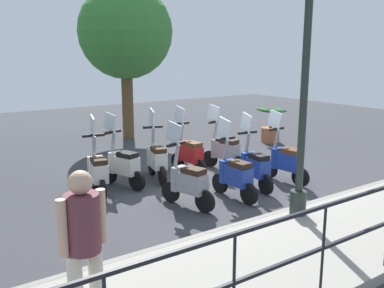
% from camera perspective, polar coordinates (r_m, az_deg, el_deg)
% --- Properties ---
extents(ground_plane, '(28.00, 28.00, 0.00)m').
position_cam_1_polar(ground_plane, '(9.14, 3.31, -5.36)').
color(ground_plane, '#38383D').
extents(promenade_walkway, '(2.20, 20.00, 0.15)m').
position_cam_1_polar(promenade_walkway, '(7.06, 19.52, -10.89)').
color(promenade_walkway, gray).
rests_on(promenade_walkway, ground_plane).
extents(lamp_post_near, '(0.26, 0.90, 4.27)m').
position_cam_1_polar(lamp_post_near, '(6.87, 14.68, 5.83)').
color(lamp_post_near, '#232D28').
rests_on(lamp_post_near, promenade_walkway).
extents(pedestrian_distant, '(0.37, 0.48, 1.59)m').
position_cam_1_polar(pedestrian_distant, '(4.12, -14.26, -12.31)').
color(pedestrian_distant, beige).
rests_on(pedestrian_distant, promenade_walkway).
extents(tree_distant, '(2.91, 2.91, 4.81)m').
position_cam_1_polar(tree_distant, '(13.75, -8.88, 14.49)').
color(tree_distant, brown).
rests_on(tree_distant, ground_plane).
extents(potted_palm, '(1.06, 0.66, 1.05)m').
position_cam_1_polar(potted_palm, '(13.44, 10.42, 2.14)').
color(potted_palm, '#9E5B3D').
rests_on(potted_palm, ground_plane).
extents(scooter_near_0, '(1.23, 0.44, 1.54)m').
position_cam_1_polar(scooter_near_0, '(9.34, 12.36, -2.16)').
color(scooter_near_0, black).
rests_on(scooter_near_0, ground_plane).
extents(scooter_near_1, '(1.23, 0.45, 1.54)m').
position_cam_1_polar(scooter_near_1, '(8.79, 8.31, -2.91)').
color(scooter_near_1, black).
rests_on(scooter_near_1, ground_plane).
extents(scooter_near_2, '(1.23, 0.44, 1.54)m').
position_cam_1_polar(scooter_near_2, '(8.15, 5.68, -4.06)').
color(scooter_near_2, black).
rests_on(scooter_near_2, ground_plane).
extents(scooter_near_3, '(1.21, 0.52, 1.54)m').
position_cam_1_polar(scooter_near_3, '(7.68, -0.60, -5.02)').
color(scooter_near_3, black).
rests_on(scooter_near_3, ground_plane).
extents(scooter_far_0, '(1.22, 0.51, 1.54)m').
position_cam_1_polar(scooter_far_0, '(10.11, 4.30, -0.81)').
color(scooter_far_0, black).
rests_on(scooter_far_0, ground_plane).
extents(scooter_far_1, '(1.23, 0.44, 1.54)m').
position_cam_1_polar(scooter_far_1, '(9.80, -0.45, -1.20)').
color(scooter_far_1, black).
rests_on(scooter_far_1, ground_plane).
extents(scooter_far_2, '(1.21, 0.52, 1.54)m').
position_cam_1_polar(scooter_far_2, '(9.33, -4.73, -1.92)').
color(scooter_far_2, black).
rests_on(scooter_far_2, ground_plane).
extents(scooter_far_3, '(1.20, 0.55, 1.54)m').
position_cam_1_polar(scooter_far_3, '(8.93, -9.23, -2.69)').
color(scooter_far_3, black).
rests_on(scooter_far_3, ground_plane).
extents(scooter_far_4, '(1.22, 0.49, 1.54)m').
position_cam_1_polar(scooter_far_4, '(8.58, -12.47, -3.46)').
color(scooter_far_4, black).
rests_on(scooter_far_4, ground_plane).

